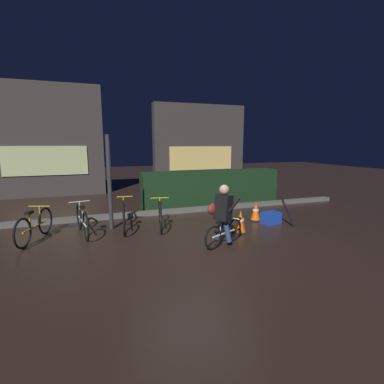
{
  "coord_description": "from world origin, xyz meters",
  "views": [
    {
      "loc": [
        -2.03,
        -5.68,
        2.06
      ],
      "look_at": [
        0.2,
        0.6,
        0.9
      ],
      "focal_mm": 26.44,
      "sensor_mm": 36.0,
      "label": 1
    }
  ],
  "objects_px": {
    "blue_crate": "(271,218)",
    "closed_umbrella": "(287,210)",
    "parked_bike_center_right": "(160,215)",
    "traffic_cone_near": "(240,222)",
    "street_post": "(109,183)",
    "cyclist": "(222,215)",
    "parked_bike_leftmost": "(35,226)",
    "traffic_cone_far": "(256,212)",
    "parked_bike_center_left": "(124,215)",
    "parked_bike_left_mid": "(82,220)"
  },
  "relations": [
    {
      "from": "street_post",
      "to": "parked_bike_center_left",
      "type": "height_order",
      "value": "street_post"
    },
    {
      "from": "parked_bike_leftmost",
      "to": "blue_crate",
      "type": "bearing_deg",
      "value": -77.58
    },
    {
      "from": "blue_crate",
      "to": "closed_umbrella",
      "type": "relative_size",
      "value": 0.52
    },
    {
      "from": "parked_bike_center_left",
      "to": "parked_bike_center_right",
      "type": "relative_size",
      "value": 1.09
    },
    {
      "from": "cyclist",
      "to": "parked_bike_leftmost",
      "type": "bearing_deg",
      "value": 130.13
    },
    {
      "from": "cyclist",
      "to": "traffic_cone_far",
      "type": "bearing_deg",
      "value": 13.25
    },
    {
      "from": "parked_bike_center_right",
      "to": "closed_umbrella",
      "type": "xyz_separation_m",
      "value": [
        3.07,
        -0.86,
        0.06
      ]
    },
    {
      "from": "parked_bike_center_right",
      "to": "cyclist",
      "type": "height_order",
      "value": "cyclist"
    },
    {
      "from": "parked_bike_leftmost",
      "to": "parked_bike_center_right",
      "type": "relative_size",
      "value": 0.97
    },
    {
      "from": "parked_bike_center_right",
      "to": "traffic_cone_far",
      "type": "relative_size",
      "value": 3.05
    },
    {
      "from": "street_post",
      "to": "cyclist",
      "type": "relative_size",
      "value": 1.81
    },
    {
      "from": "parked_bike_center_right",
      "to": "closed_umbrella",
      "type": "relative_size",
      "value": 1.78
    },
    {
      "from": "parked_bike_center_right",
      "to": "traffic_cone_near",
      "type": "distance_m",
      "value": 1.94
    },
    {
      "from": "cyclist",
      "to": "closed_umbrella",
      "type": "xyz_separation_m",
      "value": [
        2.16,
        0.74,
        -0.25
      ]
    },
    {
      "from": "traffic_cone_near",
      "to": "traffic_cone_far",
      "type": "xyz_separation_m",
      "value": [
        0.91,
        0.79,
        -0.02
      ]
    },
    {
      "from": "street_post",
      "to": "parked_bike_center_left",
      "type": "bearing_deg",
      "value": -23.47
    },
    {
      "from": "street_post",
      "to": "traffic_cone_far",
      "type": "height_order",
      "value": "street_post"
    },
    {
      "from": "traffic_cone_far",
      "to": "blue_crate",
      "type": "distance_m",
      "value": 0.45
    },
    {
      "from": "parked_bike_left_mid",
      "to": "closed_umbrella",
      "type": "relative_size",
      "value": 1.84
    },
    {
      "from": "parked_bike_leftmost",
      "to": "cyclist",
      "type": "relative_size",
      "value": 1.17
    },
    {
      "from": "parked_bike_leftmost",
      "to": "parked_bike_left_mid",
      "type": "distance_m",
      "value": 0.95
    },
    {
      "from": "closed_umbrella",
      "to": "cyclist",
      "type": "bearing_deg",
      "value": 87.21
    },
    {
      "from": "parked_bike_left_mid",
      "to": "closed_umbrella",
      "type": "distance_m",
      "value": 4.94
    },
    {
      "from": "street_post",
      "to": "parked_bike_left_mid",
      "type": "height_order",
      "value": "street_post"
    },
    {
      "from": "traffic_cone_far",
      "to": "cyclist",
      "type": "xyz_separation_m",
      "value": [
        -1.65,
        -1.38,
        0.39
      ]
    },
    {
      "from": "parked_bike_center_left",
      "to": "traffic_cone_far",
      "type": "xyz_separation_m",
      "value": [
        3.42,
        -0.39,
        -0.11
      ]
    },
    {
      "from": "traffic_cone_far",
      "to": "cyclist",
      "type": "bearing_deg",
      "value": -140.24
    },
    {
      "from": "traffic_cone_near",
      "to": "cyclist",
      "type": "relative_size",
      "value": 0.43
    },
    {
      "from": "parked_bike_leftmost",
      "to": "closed_umbrella",
      "type": "relative_size",
      "value": 1.72
    },
    {
      "from": "parked_bike_center_right",
      "to": "closed_umbrella",
      "type": "height_order",
      "value": "closed_umbrella"
    },
    {
      "from": "blue_crate",
      "to": "parked_bike_center_right",
      "type": "bearing_deg",
      "value": 167.57
    },
    {
      "from": "street_post",
      "to": "parked_bike_center_left",
      "type": "xyz_separation_m",
      "value": [
        0.29,
        -0.13,
        -0.78
      ]
    },
    {
      "from": "parked_bike_center_left",
      "to": "traffic_cone_near",
      "type": "xyz_separation_m",
      "value": [
        2.51,
        -1.17,
        -0.09
      ]
    },
    {
      "from": "parked_bike_left_mid",
      "to": "cyclist",
      "type": "relative_size",
      "value": 1.26
    },
    {
      "from": "parked_bike_center_right",
      "to": "cyclist",
      "type": "bearing_deg",
      "value": -138.94
    },
    {
      "from": "traffic_cone_far",
      "to": "blue_crate",
      "type": "bearing_deg",
      "value": -61.37
    },
    {
      "from": "street_post",
      "to": "parked_bike_left_mid",
      "type": "xyz_separation_m",
      "value": [
        -0.65,
        -0.23,
        -0.79
      ]
    },
    {
      "from": "blue_crate",
      "to": "closed_umbrella",
      "type": "height_order",
      "value": "closed_umbrella"
    },
    {
      "from": "blue_crate",
      "to": "cyclist",
      "type": "relative_size",
      "value": 0.35
    },
    {
      "from": "parked_bike_leftmost",
      "to": "traffic_cone_near",
      "type": "bearing_deg",
      "value": -84.17
    },
    {
      "from": "street_post",
      "to": "cyclist",
      "type": "height_order",
      "value": "street_post"
    },
    {
      "from": "parked_bike_leftmost",
      "to": "parked_bike_left_mid",
      "type": "xyz_separation_m",
      "value": [
        0.94,
        0.09,
        0.01
      ]
    },
    {
      "from": "traffic_cone_far",
      "to": "traffic_cone_near",
      "type": "bearing_deg",
      "value": -138.91
    },
    {
      "from": "parked_bike_left_mid",
      "to": "parked_bike_center_right",
      "type": "bearing_deg",
      "value": -102.01
    },
    {
      "from": "parked_bike_center_left",
      "to": "parked_bike_leftmost",
      "type": "bearing_deg",
      "value": 101.82
    },
    {
      "from": "traffic_cone_far",
      "to": "parked_bike_leftmost",
      "type": "bearing_deg",
      "value": 177.87
    },
    {
      "from": "closed_umbrella",
      "to": "parked_bike_left_mid",
      "type": "bearing_deg",
      "value": 57.58
    },
    {
      "from": "street_post",
      "to": "traffic_cone_far",
      "type": "relative_size",
      "value": 4.54
    },
    {
      "from": "parked_bike_left_mid",
      "to": "traffic_cone_near",
      "type": "xyz_separation_m",
      "value": [
        3.45,
        -1.07,
        -0.08
      ]
    },
    {
      "from": "parked_bike_center_right",
      "to": "traffic_cone_near",
      "type": "relative_size",
      "value": 2.85
    }
  ]
}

